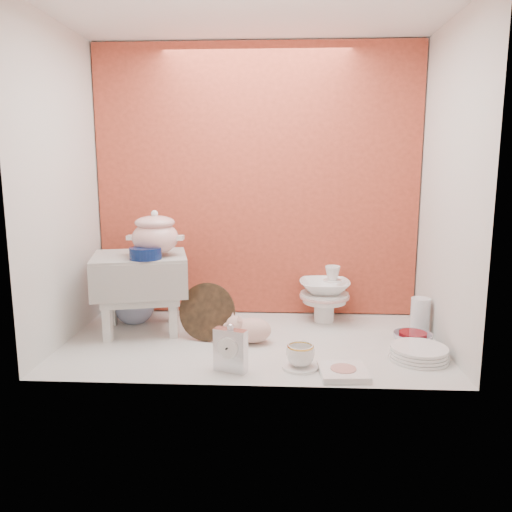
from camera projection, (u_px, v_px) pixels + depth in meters
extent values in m
plane|color=silver|center=(252.00, 341.00, 2.48)|extent=(1.80, 1.80, 0.00)
cube|color=#C14830|center=(257.00, 182.00, 2.83)|extent=(1.80, 0.06, 1.50)
cube|color=silver|center=(60.00, 186.00, 2.39)|extent=(0.06, 1.00, 1.50)
cube|color=silver|center=(450.00, 187.00, 2.30)|extent=(0.06, 1.00, 1.50)
cube|color=white|center=(251.00, 12.00, 2.21)|extent=(1.80, 1.00, 0.06)
cylinder|color=#09194A|center=(145.00, 253.00, 2.44)|extent=(0.19, 0.19, 0.06)
imported|color=white|center=(134.00, 301.00, 2.77)|extent=(0.22, 0.22, 0.23)
cube|color=silver|center=(231.00, 348.00, 2.11)|extent=(0.15, 0.09, 0.20)
ellipsoid|color=#D1A293|center=(253.00, 330.00, 2.44)|extent=(0.26, 0.20, 0.13)
cylinder|color=white|center=(300.00, 367.00, 2.16)|extent=(0.19, 0.19, 0.01)
imported|color=white|center=(300.00, 355.00, 2.15)|extent=(0.12, 0.12, 0.09)
cube|color=white|center=(343.00, 372.00, 2.08)|extent=(0.21, 0.21, 0.03)
cylinder|color=white|center=(419.00, 353.00, 2.25)|extent=(0.34, 0.34, 0.06)
imported|color=silver|center=(413.00, 339.00, 2.43)|extent=(0.23, 0.23, 0.06)
cylinder|color=silver|center=(420.00, 317.00, 2.56)|extent=(0.13, 0.13, 0.19)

